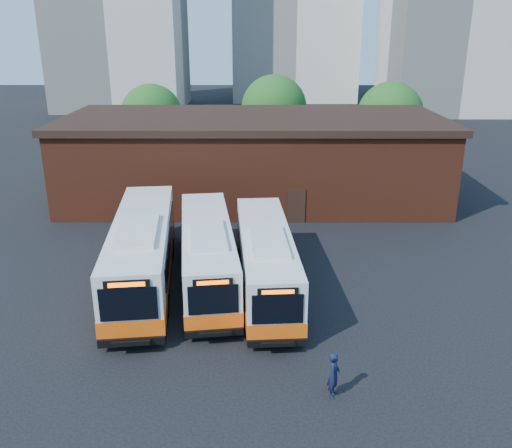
{
  "coord_description": "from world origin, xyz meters",
  "views": [
    {
      "loc": [
        0.32,
        -21.19,
        12.66
      ],
      "look_at": [
        0.25,
        4.45,
        3.35
      ],
      "focal_mm": 38.0,
      "sensor_mm": 36.0,
      "label": 1
    }
  ],
  "objects_px": {
    "transit_worker": "(334,375)",
    "bus_midwest": "(208,255)",
    "bus_west": "(143,254)",
    "bus_mideast": "(266,262)"
  },
  "relations": [
    {
      "from": "bus_west",
      "to": "transit_worker",
      "type": "bearing_deg",
      "value": -53.28
    },
    {
      "from": "bus_west",
      "to": "bus_midwest",
      "type": "xyz_separation_m",
      "value": [
        3.33,
        0.17,
        -0.15
      ]
    },
    {
      "from": "bus_mideast",
      "to": "transit_worker",
      "type": "relative_size",
      "value": 6.91
    },
    {
      "from": "bus_midwest",
      "to": "transit_worker",
      "type": "relative_size",
      "value": 7.02
    },
    {
      "from": "transit_worker",
      "to": "bus_midwest",
      "type": "bearing_deg",
      "value": 46.99
    },
    {
      "from": "bus_midwest",
      "to": "bus_west",
      "type": "bearing_deg",
      "value": 175.42
    },
    {
      "from": "bus_midwest",
      "to": "bus_mideast",
      "type": "height_order",
      "value": "bus_midwest"
    },
    {
      "from": "bus_west",
      "to": "bus_mideast",
      "type": "xyz_separation_m",
      "value": [
        6.36,
        -0.63,
        -0.17
      ]
    },
    {
      "from": "bus_west",
      "to": "bus_midwest",
      "type": "height_order",
      "value": "bus_west"
    },
    {
      "from": "bus_west",
      "to": "bus_mideast",
      "type": "distance_m",
      "value": 6.39
    }
  ]
}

